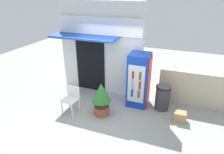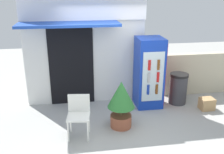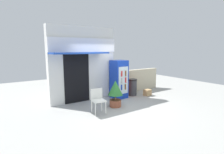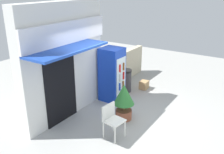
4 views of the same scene
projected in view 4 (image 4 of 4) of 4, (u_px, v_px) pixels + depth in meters
ground at (126, 119)px, 7.06m from camera, size 16.00×16.00×0.00m
storefront_building at (64, 61)px, 6.76m from camera, size 3.00×1.12×3.20m
drink_cooler at (112, 74)px, 7.96m from camera, size 0.66×0.72×1.74m
plastic_chair at (112, 118)px, 6.09m from camera, size 0.49×0.48×0.85m
potted_plant_near_shop at (124, 99)px, 6.86m from camera, size 0.58×0.58×1.05m
trash_bin at (125, 81)px, 8.74m from camera, size 0.47×0.47×0.80m
stone_boundary_wall at (125, 66)px, 9.77m from camera, size 2.42×0.21×1.16m
cardboard_box at (144, 85)px, 9.04m from camera, size 0.35×0.28×0.29m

